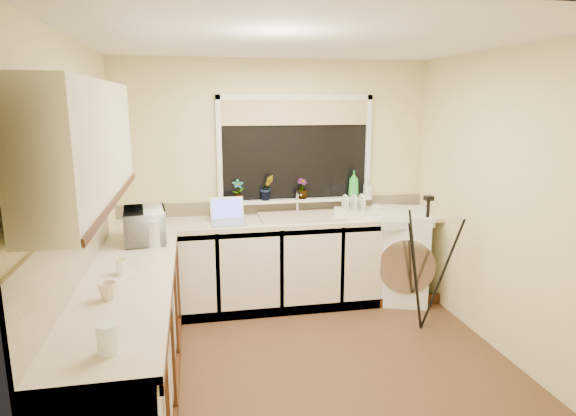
{
  "coord_description": "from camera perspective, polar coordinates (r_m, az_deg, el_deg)",
  "views": [
    {
      "loc": [
        -0.84,
        -3.44,
        2.04
      ],
      "look_at": [
        -0.06,
        0.55,
        1.15
      ],
      "focal_mm": 30.67,
      "sensor_mm": 36.0,
      "label": 1
    }
  ],
  "objects": [
    {
      "name": "floor",
      "position": [
        4.09,
        2.42,
        -17.6
      ],
      "size": [
        3.2,
        3.2,
        0.0
      ],
      "primitive_type": "plane",
      "color": "#513420",
      "rests_on": "ground"
    },
    {
      "name": "ceiling",
      "position": [
        3.57,
        2.79,
        18.93
      ],
      "size": [
        3.2,
        3.2,
        0.0
      ],
      "primitive_type": "plane",
      "rotation": [
        3.14,
        0.0,
        0.0
      ],
      "color": "white",
      "rests_on": "ground"
    },
    {
      "name": "wall_back",
      "position": [
        5.08,
        -1.4,
        3.1
      ],
      "size": [
        3.2,
        0.0,
        3.2
      ],
      "primitive_type": "plane",
      "rotation": [
        1.57,
        0.0,
        0.0
      ],
      "color": "beige",
      "rests_on": "ground"
    },
    {
      "name": "wall_front",
      "position": [
        2.27,
        11.65,
        -8.95
      ],
      "size": [
        3.2,
        0.0,
        3.2
      ],
      "primitive_type": "plane",
      "rotation": [
        -1.57,
        0.0,
        0.0
      ],
      "color": "beige",
      "rests_on": "ground"
    },
    {
      "name": "wall_left",
      "position": [
        3.62,
        -22.87,
        -1.66
      ],
      "size": [
        0.0,
        3.0,
        3.0
      ],
      "primitive_type": "plane",
      "rotation": [
        1.57,
        0.0,
        1.57
      ],
      "color": "beige",
      "rests_on": "ground"
    },
    {
      "name": "wall_right",
      "position": [
        4.3,
        23.8,
        0.35
      ],
      "size": [
        0.0,
        3.0,
        3.0
      ],
      "primitive_type": "plane",
      "rotation": [
        1.57,
        0.0,
        -1.57
      ],
      "color": "beige",
      "rests_on": "ground"
    },
    {
      "name": "base_cabinet_back",
      "position": [
        4.94,
        -4.5,
        -6.72
      ],
      "size": [
        2.55,
        0.6,
        0.86
      ],
      "primitive_type": "cube",
      "color": "silver",
      "rests_on": "floor"
    },
    {
      "name": "base_cabinet_left",
      "position": [
        3.56,
        -17.86,
        -15.17
      ],
      "size": [
        0.54,
        2.4,
        0.86
      ],
      "primitive_type": "cube",
      "color": "silver",
      "rests_on": "floor"
    },
    {
      "name": "worktop_back",
      "position": [
        4.86,
        -0.78,
        -1.48
      ],
      "size": [
        3.2,
        0.6,
        0.04
      ],
      "primitive_type": "cube",
      "color": "beige",
      "rests_on": "base_cabinet_back"
    },
    {
      "name": "worktop_left",
      "position": [
        3.38,
        -18.36,
        -8.37
      ],
      "size": [
        0.6,
        2.4,
        0.04
      ],
      "primitive_type": "cube",
      "color": "beige",
      "rests_on": "base_cabinet_left"
    },
    {
      "name": "upper_cabinet",
      "position": [
        3.06,
        -22.48,
        6.93
      ],
      "size": [
        0.28,
        1.9,
        0.7
      ],
      "primitive_type": "cube",
      "color": "silver",
      "rests_on": "wall_left"
    },
    {
      "name": "splashback_left",
      "position": [
        3.36,
        -23.53,
        -4.52
      ],
      "size": [
        0.02,
        2.4,
        0.45
      ],
      "primitive_type": "cube",
      "color": "beige",
      "rests_on": "wall_left"
    },
    {
      "name": "splashback_back",
      "position": [
        5.12,
        -1.36,
        0.25
      ],
      "size": [
        3.2,
        0.02,
        0.14
      ],
      "primitive_type": "cube",
      "color": "beige",
      "rests_on": "wall_back"
    },
    {
      "name": "window_glass",
      "position": [
        5.06,
        0.86,
        6.77
      ],
      "size": [
        1.5,
        0.02,
        1.0
      ],
      "primitive_type": "cube",
      "color": "black",
      "rests_on": "wall_back"
    },
    {
      "name": "window_blind",
      "position": [
        5.01,
        0.94,
        11.02
      ],
      "size": [
        1.5,
        0.02,
        0.25
      ],
      "primitive_type": "cube",
      "color": "tan",
      "rests_on": "wall_back"
    },
    {
      "name": "windowsill",
      "position": [
        5.08,
        0.97,
        0.93
      ],
      "size": [
        1.6,
        0.14,
        0.03
      ],
      "primitive_type": "cube",
      "color": "white",
      "rests_on": "wall_back"
    },
    {
      "name": "sink",
      "position": [
        4.89,
        1.53,
        -1.0
      ],
      "size": [
        0.82,
        0.46,
        0.03
      ],
      "primitive_type": "cube",
      "color": "tan",
      "rests_on": "worktop_back"
    },
    {
      "name": "faucet",
      "position": [
        5.04,
        1.09,
        0.65
      ],
      "size": [
        0.03,
        0.03,
        0.24
      ],
      "primitive_type": "cylinder",
      "color": "silver",
      "rests_on": "worktop_back"
    },
    {
      "name": "washing_machine",
      "position": [
        5.28,
        12.1,
        -5.28
      ],
      "size": [
        0.84,
        0.82,
        0.94
      ],
      "primitive_type": "cube",
      "rotation": [
        0.0,
        0.0,
        -0.33
      ],
      "color": "white",
      "rests_on": "floor"
    },
    {
      "name": "laptop",
      "position": [
        4.72,
        -6.98,
        -0.98
      ],
      "size": [
        0.33,
        0.33,
        0.23
      ],
      "rotation": [
        0.0,
        0.0,
        0.03
      ],
      "color": "#9B9CA2",
      "rests_on": "worktop_back"
    },
    {
      "name": "kettle",
      "position": [
        4.08,
        -15.27,
        -2.78
      ],
      "size": [
        0.16,
        0.16,
        0.21
      ],
      "primitive_type": "cylinder",
      "color": "silver",
      "rests_on": "worktop_left"
    },
    {
      "name": "dish_rack",
      "position": [
        4.99,
        7.8,
        -0.62
      ],
      "size": [
        0.5,
        0.43,
        0.06
      ],
      "primitive_type": "cube",
      "rotation": [
        0.0,
        0.0,
        -0.29
      ],
      "color": "beige",
      "rests_on": "worktop_back"
    },
    {
      "name": "tripod",
      "position": [
        4.57,
        15.56,
        -6.26
      ],
      "size": [
        0.82,
        0.82,
        1.24
      ],
      "primitive_type": null,
      "rotation": [
        0.0,
        0.0,
        -0.43
      ],
      "color": "black",
      "rests_on": "floor"
    },
    {
      "name": "glass_jug",
      "position": [
        2.47,
        -20.17,
        -14.07
      ],
      "size": [
        0.1,
        0.1,
        0.14
      ],
      "primitive_type": "cylinder",
      "color": "white",
      "rests_on": "worktop_left"
    },
    {
      "name": "steel_jar",
      "position": [
        3.5,
        -18.72,
        -6.47
      ],
      "size": [
        0.08,
        0.08,
        0.1
      ],
      "primitive_type": "cylinder",
      "color": "silver",
      "rests_on": "worktop_left"
    },
    {
      "name": "microwave",
      "position": [
        4.23,
        -16.23,
        -1.91
      ],
      "size": [
        0.38,
        0.51,
        0.27
      ],
      "primitive_type": "imported",
      "rotation": [
        0.0,
        0.0,
        1.68
      ],
      "color": "silver",
      "rests_on": "worktop_left"
    },
    {
      "name": "plant_a",
      "position": [
        4.94,
        -5.8,
        2.04
      ],
      "size": [
        0.13,
        0.1,
        0.22
      ],
      "primitive_type": "imported",
      "rotation": [
        0.0,
        0.0,
        0.14
      ],
      "color": "#999999",
      "rests_on": "windowsill"
    },
    {
      "name": "plant_b",
      "position": [
        4.98,
        -2.46,
        2.37
      ],
      "size": [
        0.16,
        0.14,
        0.26
      ],
      "primitive_type": "imported",
      "rotation": [
        0.0,
        0.0,
        0.21
      ],
      "color": "#999999",
      "rests_on": "windowsill"
    },
    {
      "name": "plant_c",
      "position": [
        5.06,
        1.63,
        2.27
      ],
      "size": [
        0.16,
        0.16,
        0.21
      ],
      "primitive_type": "imported",
      "rotation": [
        0.0,
        0.0,
        0.4
      ],
      "color": "#999999",
      "rests_on": "windowsill"
    },
    {
      "name": "soap_bottle_green",
      "position": [
        5.21,
        7.62,
        2.8
      ],
      "size": [
        0.13,
        0.13,
        0.27
      ],
      "primitive_type": "imported",
      "rotation": [
        0.0,
        0.0,
        -0.32
      ],
      "color": "green",
      "rests_on": "windowsill"
    },
    {
      "name": "soap_bottle_clear",
      "position": [
        5.26,
        9.22,
        2.29
      ],
      "size": [
        0.08,
        0.09,
        0.17
      ],
      "primitive_type": "imported",
      "rotation": [
        0.0,
        0.0,
        -0.08
      ],
      "color": "#999999",
      "rests_on": "windowsill"
    },
    {
      "name": "cup_back",
      "position": [
        5.16,
        10.22,
        -0.11
      ],
      "size": [
        0.15,
        0.15,
        0.09
      ],
      "primitive_type": "imported",
      "rotation": [
        0.0,
        0.0,
        -0.35
      ],
      "color": "white",
      "rests_on": "worktop_back"
    },
    {
      "name": "cup_left",
      "position": [
        3.09,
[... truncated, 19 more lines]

